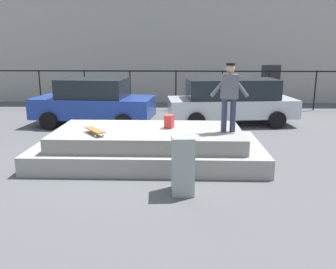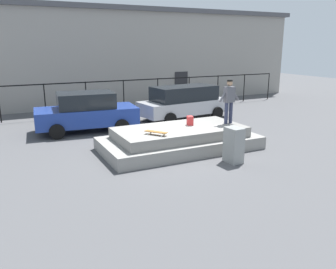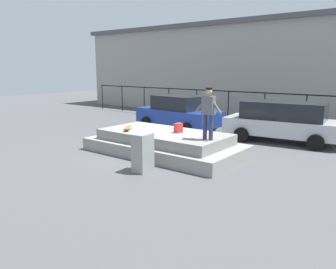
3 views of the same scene
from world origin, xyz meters
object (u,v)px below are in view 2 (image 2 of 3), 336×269
(skateboard, at_px, (156,132))
(car_silver_hatchback_mid, at_px, (184,102))
(skateboarder, at_px, (229,99))
(utility_box, at_px, (234,145))
(car_blue_sedan_near, at_px, (86,112))
(backpack, at_px, (190,121))

(skateboard, xyz_separation_m, car_silver_hatchback_mid, (4.04, 5.31, -0.01))
(skateboarder, xyz_separation_m, utility_box, (-1.14, -1.92, -1.21))
(car_blue_sedan_near, bearing_deg, car_silver_hatchback_mid, 3.99)
(skateboard, distance_m, car_silver_hatchback_mid, 6.68)
(skateboarder, xyz_separation_m, car_silver_hatchback_mid, (0.76, 4.94, -0.89))
(skateboard, xyz_separation_m, utility_box, (2.13, -1.54, -0.34))
(car_silver_hatchback_mid, height_order, utility_box, car_silver_hatchback_mid)
(car_blue_sedan_near, bearing_deg, skateboarder, -45.64)
(car_silver_hatchback_mid, bearing_deg, utility_box, -105.56)
(backpack, xyz_separation_m, car_silver_hatchback_mid, (2.25, 4.53, -0.08))
(skateboard, relative_size, utility_box, 0.66)
(backpack, bearing_deg, car_blue_sedan_near, -130.27)
(skateboard, bearing_deg, utility_box, -35.78)
(skateboarder, xyz_separation_m, skateboard, (-3.28, -0.38, -0.88))
(skateboarder, distance_m, backpack, 1.74)
(backpack, distance_m, utility_box, 2.38)
(skateboard, relative_size, car_blue_sedan_near, 0.17)
(car_blue_sedan_near, bearing_deg, skateboard, -76.46)
(skateboard, distance_m, utility_box, 2.65)
(utility_box, bearing_deg, car_blue_sedan_near, 113.40)
(car_silver_hatchback_mid, bearing_deg, backpack, -116.43)
(car_blue_sedan_near, distance_m, utility_box, 7.29)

